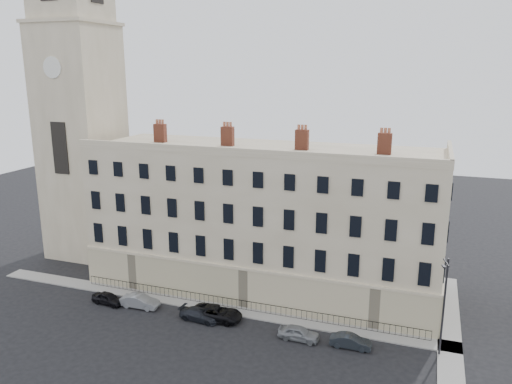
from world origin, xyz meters
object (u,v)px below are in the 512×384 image
at_px(car_a, 108,298).
at_px(car_f, 351,341).
at_px(car_b, 140,301).
at_px(car_e, 299,333).
at_px(streetlamp, 444,303).
at_px(car_c, 200,315).
at_px(car_d, 217,313).

distance_m(car_a, car_f, 24.10).
xyz_separation_m(car_b, car_e, (16.28, -0.62, -0.02)).
bearing_deg(streetlamp, car_a, 168.63).
xyz_separation_m(car_e, car_f, (4.44, 0.22, -0.05)).
height_order(car_c, car_e, car_e).
height_order(car_a, streetlamp, streetlamp).
bearing_deg(car_f, car_d, 85.63).
height_order(car_b, streetlamp, streetlamp).
bearing_deg(streetlamp, car_d, 167.95).
bearing_deg(car_d, car_b, 89.71).
relative_size(car_c, car_f, 1.13).
xyz_separation_m(car_b, car_d, (8.14, 0.25, 0.03)).
distance_m(car_d, car_f, 12.60).
bearing_deg(car_a, car_c, -84.44).
relative_size(car_f, streetlamp, 0.41).
relative_size(car_e, car_f, 1.04).
distance_m(car_a, streetlamp, 31.41).
bearing_deg(car_a, streetlamp, -82.47).
distance_m(car_a, car_c, 10.04).
height_order(car_c, car_f, car_f).
relative_size(car_c, car_d, 0.81).
height_order(car_d, car_e, car_d).
height_order(car_f, streetlamp, streetlamp).
bearing_deg(car_e, car_f, -86.12).
relative_size(car_e, streetlamp, 0.43).
height_order(car_e, streetlamp, streetlamp).
distance_m(car_d, streetlamp, 20.02).
xyz_separation_m(car_a, car_f, (24.10, 0.02, -0.02)).
bearing_deg(car_a, car_e, -85.21).
relative_size(car_d, car_e, 1.33).
xyz_separation_m(car_d, car_f, (12.58, -0.64, -0.10)).
xyz_separation_m(car_d, car_e, (8.14, -0.87, -0.05)).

